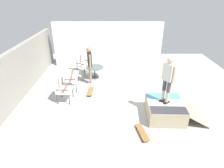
% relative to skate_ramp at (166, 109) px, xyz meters
% --- Properties ---
extents(ground_plane, '(12.00, 12.00, 0.10)m').
position_rel_skate_ramp_xyz_m(ground_plane, '(1.14, 1.61, -0.34)').
color(ground_plane, '#A8A8A3').
extents(back_wall_cinderblock, '(9.00, 0.20, 2.00)m').
position_rel_skate_ramp_xyz_m(back_wall_cinderblock, '(1.14, 5.61, 0.72)').
color(back_wall_cinderblock, gray).
rests_on(back_wall_cinderblock, ground_plane).
extents(house_facade, '(0.23, 6.00, 2.47)m').
position_rel_skate_ramp_xyz_m(house_facade, '(4.94, 2.09, 0.95)').
color(house_facade, white).
rests_on(house_facade, ground_plane).
extents(skate_ramp, '(1.37, 2.00, 0.57)m').
position_rel_skate_ramp_xyz_m(skate_ramp, '(0.00, 0.00, 0.00)').
color(skate_ramp, tan).
rests_on(skate_ramp, ground_plane).
extents(patio_bench, '(1.30, 0.67, 1.02)m').
position_rel_skate_ramp_xyz_m(patio_bench, '(2.24, 3.81, 0.33)').
color(patio_bench, '#38383D').
rests_on(patio_bench, ground_plane).
extents(patio_chair_near_house, '(0.81, 0.79, 1.02)m').
position_rel_skate_ramp_xyz_m(patio_chair_near_house, '(3.80, 3.43, 0.33)').
color(patio_chair_near_house, '#38383D').
rests_on(patio_chair_near_house, ground_plane).
extents(patio_chair_by_wall, '(0.65, 0.59, 1.02)m').
position_rel_skate_ramp_xyz_m(patio_chair_by_wall, '(1.04, 3.84, 0.33)').
color(patio_chair_by_wall, '#38383D').
rests_on(patio_chair_by_wall, ground_plane).
extents(patio_table, '(0.90, 0.90, 0.57)m').
position_rel_skate_ramp_xyz_m(patio_table, '(3.22, 2.73, 0.12)').
color(patio_table, '#38383D').
rests_on(patio_table, ground_plane).
extents(person_watching, '(0.47, 0.29, 1.78)m').
position_rel_skate_ramp_xyz_m(person_watching, '(2.54, 2.87, 0.77)').
color(person_watching, silver).
rests_on(person_watching, ground_plane).
extents(person_skater, '(0.39, 0.36, 1.63)m').
position_rel_skate_ramp_xyz_m(person_skater, '(0.04, 0.08, 1.23)').
color(person_skater, black).
rests_on(person_skater, skate_ramp).
extents(skateboard_by_bench, '(0.81, 0.22, 0.10)m').
position_rel_skate_ramp_xyz_m(skateboard_by_bench, '(1.65, 2.80, -0.20)').
color(skateboard_by_bench, brown).
rests_on(skateboard_by_bench, ground_plane).
extents(skateboard_spare, '(0.82, 0.36, 0.10)m').
position_rel_skate_ramp_xyz_m(skateboard_spare, '(-0.93, 0.93, -0.20)').
color(skateboard_spare, brown).
rests_on(skateboard_spare, ground_plane).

